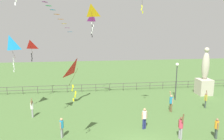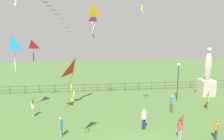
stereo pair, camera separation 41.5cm
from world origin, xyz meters
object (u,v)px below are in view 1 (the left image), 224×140
object	(u,v)px
kite_4	(30,46)
kite_5	(91,11)
lamppost	(177,73)
statue_monument	(204,79)
person_3	(144,117)
kite_1	(78,69)
person_7	(32,107)
person_4	(206,99)
kite_0	(10,45)
kite_6	(93,18)
person_6	(62,126)
person_2	(181,126)
person_0	(217,127)
person_5	(171,102)

from	to	relation	value
kite_4	kite_5	world-z (taller)	kite_5
kite_4	lamppost	bearing A→B (deg)	-3.92
kite_5	kite_4	bearing A→B (deg)	163.97
statue_monument	person_3	size ratio (longest dim) A/B	3.31
lamppost	kite_1	bearing A→B (deg)	-140.43
kite_1	person_7	bearing A→B (deg)	126.59
person_4	kite_4	distance (m)	18.31
kite_0	kite_6	xyz separation A→B (m)	(7.50, 3.77, 2.57)
kite_5	person_6	bearing A→B (deg)	-112.00
kite_6	kite_4	bearing A→B (deg)	-169.02
person_2	person_7	distance (m)	12.51
statue_monument	kite_0	distance (m)	21.26
person_4	kite_0	size ratio (longest dim) A/B	0.56
kite_0	person_3	bearing A→B (deg)	-23.31
person_0	person_4	xyz separation A→B (m)	(2.62, 5.73, 0.00)
kite_4	person_3	bearing A→B (deg)	-36.34
statue_monument	person_0	size ratio (longest dim) A/B	3.68
kite_0	person_4	bearing A→B (deg)	-3.60
person_5	kite_6	xyz separation A→B (m)	(-6.97, 5.46, 7.93)
person_7	kite_1	xyz separation A→B (m)	(4.25, -5.73, 4.40)
person_3	kite_0	distance (m)	13.13
statue_monument	person_7	bearing A→B (deg)	-167.05
lamppost	kite_5	bearing A→B (deg)	-175.55
lamppost	person_6	size ratio (longest dim) A/B	2.77
person_0	person_5	size ratio (longest dim) A/B	0.78
person_6	person_2	bearing A→B (deg)	-8.86
lamppost	kite_1	size ratio (longest dim) A/B	1.54
kite_0	kite_6	distance (m)	8.78
person_7	person_3	bearing A→B (deg)	-20.70
person_2	kite_0	size ratio (longest dim) A/B	0.62
person_0	person_6	distance (m)	11.02
person_5	kite_5	size ratio (longest dim) A/B	0.71
person_3	person_6	distance (m)	6.28
person_3	person_4	xyz separation A→B (m)	(7.28, 3.59, -0.09)
person_7	kite_5	distance (m)	10.22
lamppost	person_3	xyz separation A→B (m)	(-5.33, -6.24, -2.06)
person_3	person_5	bearing A→B (deg)	41.43
person_7	person_5	bearing A→B (deg)	-1.92
person_3	kite_6	bearing A→B (deg)	112.38
person_5	person_7	xyz separation A→B (m)	(-12.67, 0.42, -0.08)
kite_6	person_3	bearing A→B (deg)	-67.62
kite_4	kite_1	bearing A→B (deg)	-62.58
person_7	kite_1	world-z (taller)	kite_1
kite_1	kite_4	size ratio (longest dim) A/B	1.23
person_4	person_3	bearing A→B (deg)	-153.74
person_3	kite_6	world-z (taller)	kite_6
person_5	kite_0	xyz separation A→B (m)	(-14.47, 1.69, 5.36)
lamppost	person_6	xyz separation A→B (m)	(-11.58, -6.78, -2.18)
person_6	kite_0	xyz separation A→B (m)	(-4.76, 5.29, 5.48)
kite_1	kite_4	bearing A→B (deg)	117.42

